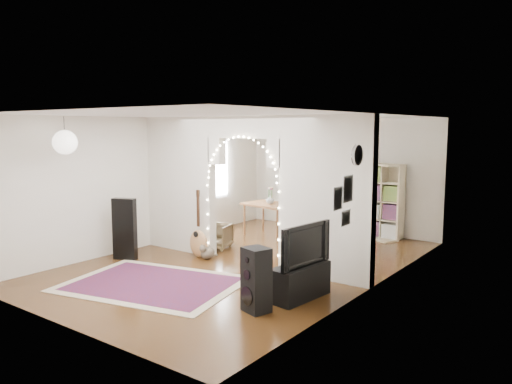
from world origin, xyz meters
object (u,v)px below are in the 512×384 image
Objects in this scene: dining_chair_left at (216,236)px; dining_chair_right at (326,233)px; bookcase at (367,199)px; dining_table at (270,207)px; acoustic_guitar at (198,233)px; floor_speaker at (256,280)px; media_console at (300,282)px.

dining_chair_right is at bearing 32.63° from dining_chair_left.
dining_table is at bearing -120.24° from bookcase.
acoustic_guitar reaches higher than dining_chair_left.
bookcase is at bearing 67.41° from acoustic_guitar.
floor_speaker reaches higher than dining_chair_right.
dining_table is at bearing 137.11° from media_console.
acoustic_guitar is 2.43m from dining_table.
floor_speaker is at bearing -73.90° from dining_chair_right.
floor_speaker is 0.86m from media_console.
media_console is 3.38m from dining_chair_left.
media_console is 4.74m from bookcase.
dining_chair_right is (-1.23, 4.22, -0.22)m from floor_speaker.
floor_speaker is at bearing -49.32° from dining_table.
dining_table reaches higher than dining_chair_left.
dining_chair_right is (-0.42, -1.18, -0.63)m from bookcase.
media_console is 0.59× the size of bookcase.
floor_speaker is 1.57× the size of dining_chair_left.
floor_speaker reaches higher than dining_chair_left.
media_console is at bearing -67.42° from dining_chair_right.
dining_chair_left is (-0.20, 0.75, -0.23)m from acoustic_guitar.
media_console is 1.76× the size of dining_chair_left.
dining_chair_left is (-1.98, -3.00, -0.59)m from bookcase.
floor_speaker is at bearing -97.31° from media_console.
media_console is at bearing -13.86° from acoustic_guitar.
acoustic_guitar is at bearing 165.40° from floor_speaker.
floor_speaker is 3.68m from dining_chair_left.
dining_chair_right is at bearing 124.06° from floor_speaker.
acoustic_guitar is 0.80m from dining_chair_left.
acoustic_guitar is at bearing -81.80° from dining_table.
dining_chair_right is at bearing 119.12° from media_console.
bookcase reaches higher than dining_table.
dining_table is at bearing 92.94° from acoustic_guitar.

